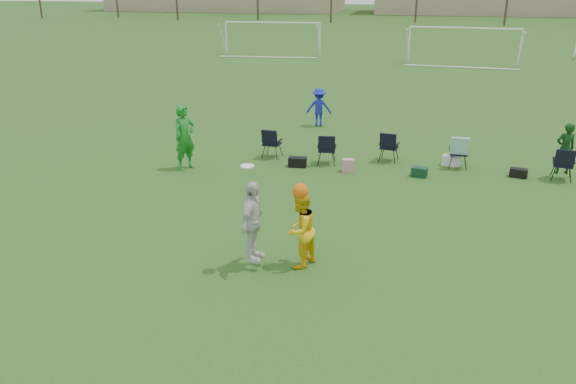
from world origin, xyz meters
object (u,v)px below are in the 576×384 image
(fielder_green_near, at_px, (185,137))
(fielder_blue, at_px, (319,107))
(goal_left, at_px, (272,29))
(goal_mid, at_px, (464,35))
(center_contest, at_px, (278,225))

(fielder_green_near, bearing_deg, fielder_blue, 4.51)
(fielder_green_near, bearing_deg, goal_left, 39.38)
(fielder_blue, height_order, goal_mid, goal_mid)
(fielder_green_near, xyz_separation_m, goal_left, (-4.53, 27.68, 0.93))
(goal_left, bearing_deg, center_contest, -80.08)
(center_contest, bearing_deg, fielder_green_near, 128.21)
(fielder_blue, xyz_separation_m, goal_left, (-7.53, 21.42, 1.17))
(fielder_blue, distance_m, center_contest, 11.81)
(goal_left, bearing_deg, fielder_green_near, -85.71)
(fielder_blue, bearing_deg, center_contest, 89.58)
(goal_mid, bearing_deg, fielder_blue, -104.43)
(goal_mid, bearing_deg, fielder_green_near, -106.24)
(center_contest, height_order, goal_left, goal_left)
(center_contest, relative_size, goal_mid, 0.30)
(fielder_green_near, relative_size, goal_mid, 0.27)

